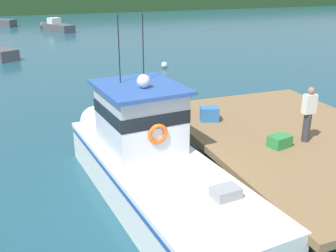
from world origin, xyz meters
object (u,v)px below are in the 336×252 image
(crate_stack_near_edge, at_px, (209,114))
(deckhand_further_back, at_px, (308,113))
(main_fishing_boat, at_px, (150,162))
(mooring_buoy_spare_mooring, at_px, (164,65))
(moored_boat_off_the_point, at_px, (56,27))
(crate_single_far, at_px, (280,141))

(crate_stack_near_edge, relative_size, deckhand_further_back, 0.37)
(main_fishing_boat, relative_size, crate_stack_near_edge, 16.56)
(crate_stack_near_edge, height_order, mooring_buoy_spare_mooring, crate_stack_near_edge)
(moored_boat_off_the_point, height_order, mooring_buoy_spare_mooring, moored_boat_off_the_point)
(crate_single_far, distance_m, moored_boat_off_the_point, 37.91)
(crate_single_far, relative_size, deckhand_further_back, 0.37)
(deckhand_further_back, bearing_deg, moored_boat_off_the_point, 94.78)
(deckhand_further_back, height_order, mooring_buoy_spare_mooring, deckhand_further_back)
(mooring_buoy_spare_mooring, bearing_deg, crate_single_far, -98.58)
(moored_boat_off_the_point, xyz_separation_m, mooring_buoy_spare_mooring, (4.61, -21.85, -0.28))
(main_fishing_boat, bearing_deg, deckhand_further_back, -8.14)
(crate_stack_near_edge, xyz_separation_m, deckhand_further_back, (1.84, -2.58, 0.63))
(deckhand_further_back, bearing_deg, mooring_buoy_spare_mooring, 84.76)
(main_fishing_boat, bearing_deg, crate_single_far, -11.47)
(deckhand_further_back, height_order, moored_boat_off_the_point, deckhand_further_back)
(deckhand_further_back, relative_size, mooring_buoy_spare_mooring, 4.02)
(deckhand_further_back, distance_m, moored_boat_off_the_point, 37.92)
(deckhand_further_back, distance_m, mooring_buoy_spare_mooring, 16.08)
(crate_stack_near_edge, distance_m, moored_boat_off_the_point, 35.21)
(crate_single_far, bearing_deg, main_fishing_boat, 168.53)
(main_fishing_boat, height_order, moored_boat_off_the_point, main_fishing_boat)
(crate_stack_near_edge, bearing_deg, moored_boat_off_the_point, 92.14)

